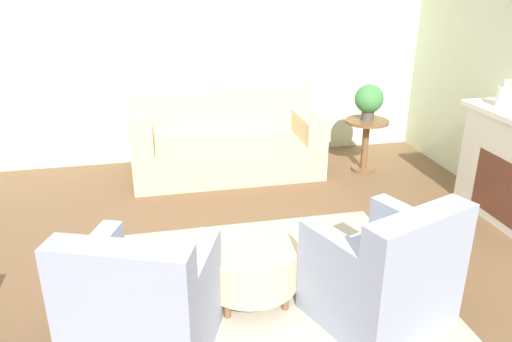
{
  "coord_description": "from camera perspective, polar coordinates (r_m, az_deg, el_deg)",
  "views": [
    {
      "loc": [
        -0.65,
        -3.16,
        2.3
      ],
      "look_at": [
        0.15,
        0.55,
        0.75
      ],
      "focal_mm": 35.0,
      "sensor_mm": 36.0,
      "label": 1
    }
  ],
  "objects": [
    {
      "name": "rug",
      "position": [
        3.96,
        -0.46,
        -13.21
      ],
      "size": [
        2.73,
        2.08,
        0.01
      ],
      "color": "#B2A893",
      "rests_on": "ground_plane"
    },
    {
      "name": "armchair_left",
      "position": [
        3.26,
        -12.92,
        -14.99
      ],
      "size": [
        1.04,
        1.02,
        0.92
      ],
      "color": "#8E99B2",
      "rests_on": "rug"
    },
    {
      "name": "ground_plane",
      "position": [
        3.96,
        -0.46,
        -13.27
      ],
      "size": [
        16.0,
        16.0,
        0.0
      ],
      "primitive_type": "plane",
      "color": "brown"
    },
    {
      "name": "vase_mantel_near",
      "position": [
        5.34,
        26.55,
        7.65
      ],
      "size": [
        0.14,
        0.14,
        0.26
      ],
      "color": "silver",
      "rests_on": "fireplace"
    },
    {
      "name": "potted_plant_on_side_table",
      "position": [
        6.0,
        12.79,
        7.93
      ],
      "size": [
        0.33,
        0.33,
        0.43
      ],
      "color": "#4C4742",
      "rests_on": "side_table"
    },
    {
      "name": "ottoman_table",
      "position": [
        3.73,
        -0.62,
        -10.68
      ],
      "size": [
        0.7,
        0.7,
        0.42
      ],
      "color": "#C6B289",
      "rests_on": "rug"
    },
    {
      "name": "wall_back",
      "position": [
        6.31,
        -6.29,
        13.87
      ],
      "size": [
        9.97,
        0.12,
        2.8
      ],
      "color": "beige",
      "rests_on": "ground_plane"
    },
    {
      "name": "armchair_right",
      "position": [
        3.56,
        14.48,
        -11.57
      ],
      "size": [
        1.04,
        1.02,
        0.92
      ],
      "color": "#8E99B2",
      "rests_on": "rug"
    },
    {
      "name": "couch",
      "position": [
        5.97,
        -3.4,
        2.8
      ],
      "size": [
        2.18,
        0.92,
        0.9
      ],
      "color": "#C6B289",
      "rests_on": "ground_plane"
    },
    {
      "name": "side_table",
      "position": [
        6.12,
        12.44,
        3.88
      ],
      "size": [
        0.51,
        0.51,
        0.63
      ],
      "color": "brown",
      "rests_on": "ground_plane"
    }
  ]
}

